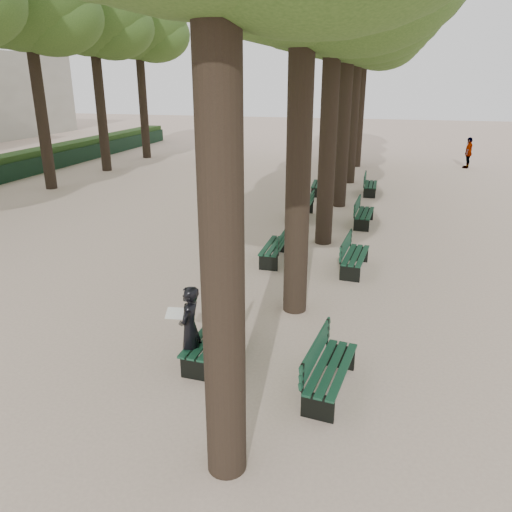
# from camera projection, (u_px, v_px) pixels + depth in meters

# --- Properties ---
(ground) EXTENTS (120.00, 120.00, 0.00)m
(ground) POSITION_uv_depth(u_px,v_px,m) (181.00, 371.00, 8.90)
(ground) COLOR beige
(ground) RESTS_ON ground
(tree_central_4) EXTENTS (6.00, 6.00, 9.95)m
(tree_central_4) POSITION_uv_depth(u_px,v_px,m) (360.00, 14.00, 22.36)
(tree_central_4) COLOR #33261C
(tree_central_4) RESTS_ON ground
(tree_central_5) EXTENTS (6.00, 6.00, 9.95)m
(tree_central_5) POSITION_uv_depth(u_px,v_px,m) (365.00, 24.00, 26.91)
(tree_central_5) COLOR #33261C
(tree_central_5) RESTS_ON ground
(tree_far_4) EXTENTS (6.00, 6.00, 10.45)m
(tree_far_4) POSITION_uv_depth(u_px,v_px,m) (91.00, 11.00, 25.40)
(tree_far_4) COLOR #33261C
(tree_far_4) RESTS_ON ground
(tree_far_5) EXTENTS (6.00, 6.00, 10.45)m
(tree_far_5) POSITION_uv_depth(u_px,v_px,m) (137.00, 21.00, 29.95)
(tree_far_5) COLOR #33261C
(tree_far_5) RESTS_ON ground
(bench_left_0) EXTENTS (0.65, 1.82, 0.92)m
(bench_left_0) POSITION_uv_depth(u_px,v_px,m) (212.00, 344.00, 9.27)
(bench_left_0) COLOR black
(bench_left_0) RESTS_ON ground
(bench_left_1) EXTENTS (0.57, 1.80, 0.92)m
(bench_left_1) POSITION_uv_depth(u_px,v_px,m) (275.00, 252.00, 14.17)
(bench_left_1) COLOR black
(bench_left_1) RESTS_ON ground
(bench_left_2) EXTENTS (0.61, 1.81, 0.92)m
(bench_left_2) POSITION_uv_depth(u_px,v_px,m) (302.00, 211.00, 18.50)
(bench_left_2) COLOR black
(bench_left_2) RESTS_ON ground
(bench_left_3) EXTENTS (0.69, 1.83, 0.92)m
(bench_left_3) POSITION_uv_depth(u_px,v_px,m) (318.00, 188.00, 22.42)
(bench_left_3) COLOR black
(bench_left_3) RESTS_ON ground
(bench_right_0) EXTENTS (0.78, 1.86, 0.92)m
(bench_right_0) POSITION_uv_depth(u_px,v_px,m) (330.00, 377.00, 8.23)
(bench_right_0) COLOR black
(bench_right_0) RESTS_ON ground
(bench_right_1) EXTENTS (0.71, 1.84, 0.92)m
(bench_right_1) POSITION_uv_depth(u_px,v_px,m) (355.00, 261.00, 13.43)
(bench_right_1) COLOR black
(bench_right_1) RESTS_ON ground
(bench_right_2) EXTENTS (0.66, 1.83, 0.92)m
(bench_right_2) POSITION_uv_depth(u_px,v_px,m) (364.00, 218.00, 17.61)
(bench_right_2) COLOR black
(bench_right_2) RESTS_ON ground
(bench_right_3) EXTENTS (0.58, 1.80, 0.92)m
(bench_right_3) POSITION_uv_depth(u_px,v_px,m) (370.00, 188.00, 22.32)
(bench_right_3) COLOR black
(bench_right_3) RESTS_ON ground
(man_with_map) EXTENTS (0.60, 0.64, 1.58)m
(man_with_map) POSITION_uv_depth(u_px,v_px,m) (190.00, 328.00, 8.75)
(man_with_map) COLOR black
(man_with_map) RESTS_ON ground
(pedestrian_c) EXTENTS (0.67, 1.08, 1.75)m
(pedestrian_c) POSITION_uv_depth(u_px,v_px,m) (468.00, 153.00, 28.60)
(pedestrian_c) COLOR #262628
(pedestrian_c) RESTS_ON ground
(pedestrian_b) EXTENTS (0.66, 1.18, 1.74)m
(pedestrian_b) POSITION_uv_depth(u_px,v_px,m) (334.00, 147.00, 31.19)
(pedestrian_b) COLOR #262628
(pedestrian_b) RESTS_ON ground
(pedestrian_e) EXTENTS (1.33, 1.06, 1.52)m
(pedestrian_e) POSITION_uv_depth(u_px,v_px,m) (211.00, 151.00, 30.17)
(pedestrian_e) COLOR #262628
(pedestrian_e) RESTS_ON ground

